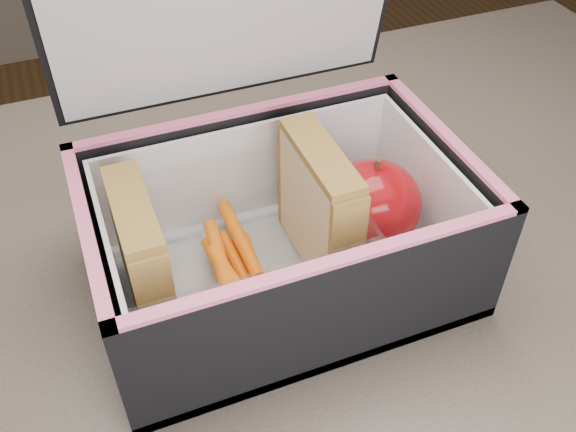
{
  "coord_description": "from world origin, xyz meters",
  "views": [
    {
      "loc": [
        -0.13,
        -0.34,
        1.17
      ],
      "look_at": [
        0.01,
        0.02,
        0.81
      ],
      "focal_mm": 40.0,
      "sensor_mm": 36.0,
      "label": 1
    }
  ],
  "objects": [
    {
      "name": "sandwich_left",
      "position": [
        -0.11,
        0.02,
        0.82
      ],
      "size": [
        0.03,
        0.1,
        0.11
      ],
      "color": "#D1B288",
      "rests_on": "plastic_tub"
    },
    {
      "name": "plastic_tub",
      "position": [
        -0.04,
        0.02,
        0.8
      ],
      "size": [
        0.19,
        0.14,
        0.08
      ],
      "primitive_type": null,
      "color": "white",
      "rests_on": "lunch_bag"
    },
    {
      "name": "red_apple",
      "position": [
        0.09,
        0.02,
        0.81
      ],
      "size": [
        0.1,
        0.1,
        0.09
      ],
      "rotation": [
        0.0,
        0.0,
        -0.28
      ],
      "color": "maroon",
      "rests_on": "paper_napkin"
    },
    {
      "name": "lunch_bag",
      "position": [
        0.0,
        0.02,
        0.82
      ],
      "size": [
        0.3,
        0.24,
        0.3
      ],
      "color": "black",
      "rests_on": "kitchen_table"
    },
    {
      "name": "paper_napkin",
      "position": [
        0.08,
        0.02,
        0.77
      ],
      "size": [
        0.09,
        0.09,
        0.01
      ],
      "primitive_type": "cube",
      "rotation": [
        0.0,
        0.0,
        -0.16
      ],
      "color": "white",
      "rests_on": "lunch_bag"
    },
    {
      "name": "kitchen_table",
      "position": [
        0.0,
        0.0,
        0.66
      ],
      "size": [
        1.2,
        0.8,
        0.75
      ],
      "color": "#65584B",
      "rests_on": "ground"
    },
    {
      "name": "carrot_sticks",
      "position": [
        -0.04,
        0.01,
        0.78
      ],
      "size": [
        0.05,
        0.16,
        0.03
      ],
      "color": "orange",
      "rests_on": "plastic_tub"
    },
    {
      "name": "sandwich_right",
      "position": [
        0.04,
        0.02,
        0.82
      ],
      "size": [
        0.03,
        0.1,
        0.11
      ],
      "color": "#D1B288",
      "rests_on": "plastic_tub"
    }
  ]
}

